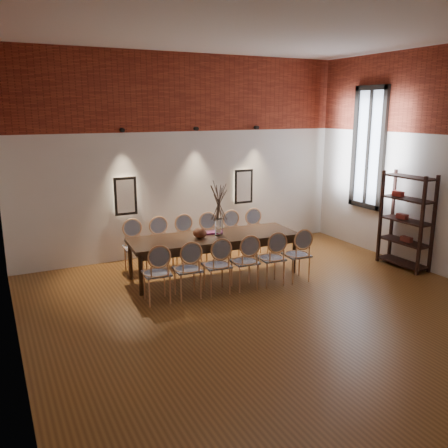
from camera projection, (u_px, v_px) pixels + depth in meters
name	position (u px, v px, depth m)	size (l,w,h in m)	color
floor	(278.00, 313.00, 7.02)	(7.00, 7.00, 0.02)	brown
ceiling	(287.00, 22.00, 6.07)	(7.00, 7.00, 0.02)	silver
wall_back	(185.00, 156.00, 9.62)	(7.00, 0.10, 4.00)	silver
wall_left	(0.00, 200.00, 4.99)	(0.10, 7.00, 4.00)	silver
brick_band_back	(185.00, 92.00, 9.27)	(7.00, 0.02, 1.50)	maroon
niche_left	(125.00, 196.00, 9.13)	(0.36, 0.06, 0.66)	#FFEAC6
niche_right	(243.00, 186.00, 10.27)	(0.36, 0.06, 0.66)	#FFEAC6
spot_fixture_left	(122.00, 130.00, 8.81)	(0.08, 0.08, 0.10)	black
spot_fixture_mid	(196.00, 129.00, 9.47)	(0.08, 0.08, 0.10)	black
spot_fixture_right	(256.00, 127.00, 10.08)	(0.08, 0.08, 0.10)	black
window_glass	(369.00, 148.00, 9.76)	(0.02, 0.78, 2.38)	silver
window_frame	(368.00, 148.00, 9.75)	(0.08, 0.90, 2.50)	black
window_mullion	(368.00, 148.00, 9.75)	(0.06, 0.06, 2.40)	black
dining_table	(214.00, 256.00, 8.47)	(2.99, 0.96, 0.75)	#382113
chair_near_a	(157.00, 273.00, 7.29)	(0.44, 0.44, 0.94)	#E9AB72
chair_near_b	(187.00, 269.00, 7.48)	(0.44, 0.44, 0.94)	#E9AB72
chair_near_c	(217.00, 265.00, 7.67)	(0.44, 0.44, 0.94)	#E9AB72
chair_near_d	(245.00, 261.00, 7.85)	(0.44, 0.44, 0.94)	#E9AB72
chair_near_e	(271.00, 258.00, 8.04)	(0.44, 0.44, 0.94)	#E9AB72
chair_near_f	(297.00, 255.00, 8.23)	(0.44, 0.44, 0.94)	#E9AB72
chair_far_a	(135.00, 247.00, 8.66)	(0.44, 0.44, 0.94)	#E9AB72
chair_far_b	(162.00, 244.00, 8.85)	(0.44, 0.44, 0.94)	#E9AB72
chair_far_c	(187.00, 242.00, 9.03)	(0.44, 0.44, 0.94)	#E9AB72
chair_far_d	(212.00, 239.00, 9.22)	(0.44, 0.44, 0.94)	#E9AB72
chair_far_e	(235.00, 236.00, 9.41)	(0.44, 0.44, 0.94)	#E9AB72
chair_far_f	(257.00, 234.00, 9.59)	(0.44, 0.44, 0.94)	#E9AB72
vase	(219.00, 227.00, 8.38)	(0.14, 0.14, 0.30)	silver
dried_branches	(219.00, 202.00, 8.27)	(0.50, 0.50, 0.70)	#463528
bowl	(200.00, 233.00, 8.21)	(0.24, 0.24, 0.18)	brown
book	(211.00, 233.00, 8.53)	(0.26, 0.18, 0.03)	#842962
shelving_rack	(406.00, 221.00, 8.86)	(0.38, 1.00, 1.80)	black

